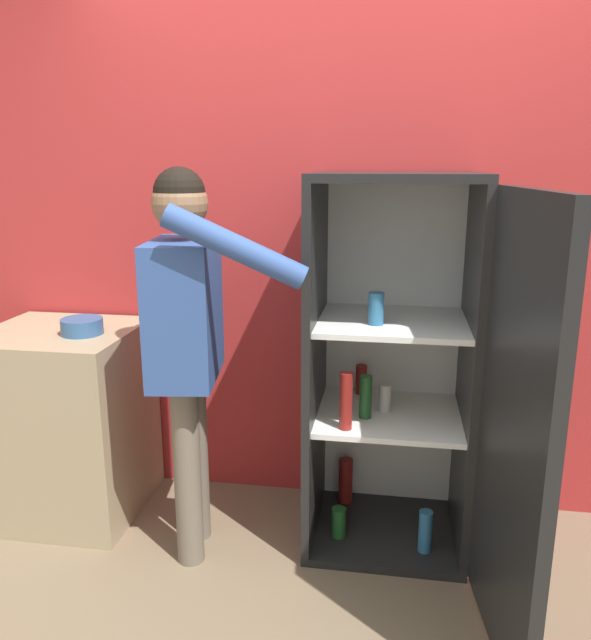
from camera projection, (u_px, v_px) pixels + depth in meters
The scene contains 6 objects.
ground_plane at pixel (314, 620), 2.35m from camera, with size 12.00×12.00×0.00m, color #7A664C.
wall_back at pixel (343, 248), 2.97m from camera, with size 7.00×0.06×2.55m.
refrigerator at pixel (413, 377), 2.59m from camera, with size 0.81×1.31×1.64m.
person at pixel (187, 321), 2.54m from camera, with size 0.70×0.59×1.66m.
counter at pixel (67, 421), 3.02m from camera, with size 0.69×0.65×0.91m.
bowl at pixel (82, 326), 2.83m from camera, with size 0.19×0.19×0.07m.
Camera 1 is at (0.25, -1.98, 1.68)m, focal length 35.00 mm.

